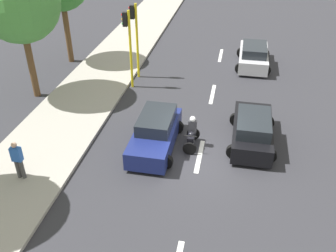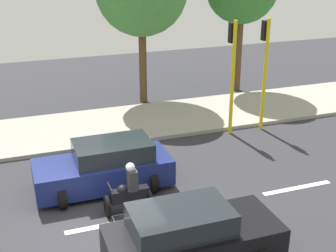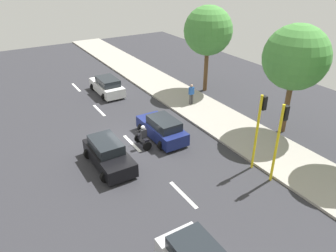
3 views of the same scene
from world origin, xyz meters
The scene contains 9 objects.
ground_plane centered at (0.00, 0.00, -0.05)m, with size 40.00×60.00×0.10m, color #2D2D33.
sidewalk centered at (7.00, 0.00, 0.07)m, with size 4.00×60.00×0.15m, color #9E998E.
lane_stripe_north centered at (0.00, -6.00, 0.01)m, with size 0.20×2.40×0.01m, color white.
lane_stripe_mid centered at (0.00, 0.00, 0.01)m, with size 0.20×2.40×0.01m, color white.
car_black centered at (-2.19, -1.49, 0.71)m, with size 2.15×4.14×1.52m.
car_dark_blue centered at (2.06, -0.39, 0.71)m, with size 2.14×4.17×1.52m.
motorcycle centered at (0.46, -0.70, 0.64)m, with size 0.60×1.30×1.53m.
traffic_light_corner centered at (4.85, -6.05, 2.93)m, with size 0.49×0.24×4.50m.
traffic_light_midblock centered at (4.85, -7.46, 2.93)m, with size 0.49×0.24×4.50m.
Camera 2 is at (-10.55, 2.06, 7.15)m, focal length 49.21 mm.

